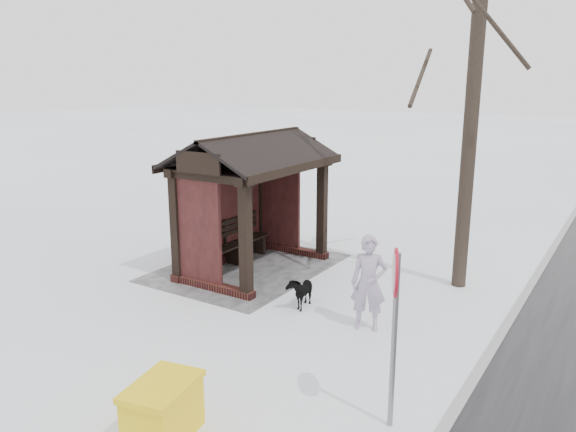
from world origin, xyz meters
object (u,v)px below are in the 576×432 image
object	(u,v)px
grit_bin	(163,410)
road_sign	(395,300)
pedestrian	(369,283)
dog	(301,291)
bus_shelter	(247,175)

from	to	relation	value
grit_bin	road_sign	bearing A→B (deg)	116.78
grit_bin	pedestrian	bearing A→B (deg)	158.01
dog	road_sign	world-z (taller)	road_sign
road_sign	dog	bearing A→B (deg)	-156.90
dog	road_sign	distance (m)	4.12
pedestrian	grit_bin	bearing A→B (deg)	-119.67
grit_bin	road_sign	distance (m)	3.06
pedestrian	road_sign	distance (m)	2.91
pedestrian	grit_bin	size ratio (longest dim) A/B	1.57
bus_shelter	dog	size ratio (longest dim) A/B	4.81
dog	grit_bin	xyz separation A→B (m)	(4.32, 0.71, 0.06)
bus_shelter	dog	world-z (taller)	bus_shelter
pedestrian	grit_bin	xyz separation A→B (m)	(4.12, -0.77, -0.46)
bus_shelter	pedestrian	size ratio (longest dim) A/B	2.15
bus_shelter	grit_bin	world-z (taller)	bus_shelter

